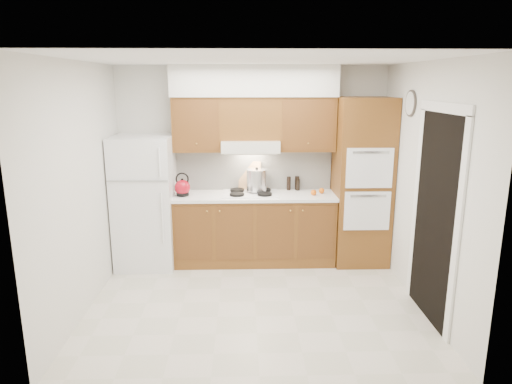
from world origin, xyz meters
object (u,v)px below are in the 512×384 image
(oven_cabinet, at_px, (362,182))
(stock_pot, at_px, (257,180))
(kettle, at_px, (182,188))
(fridge, at_px, (145,202))

(oven_cabinet, height_order, stock_pot, oven_cabinet)
(kettle, distance_m, stock_pot, 0.98)
(kettle, bearing_deg, oven_cabinet, 14.81)
(kettle, bearing_deg, stock_pot, 22.81)
(fridge, height_order, kettle, fridge)
(oven_cabinet, relative_size, stock_pot, 7.89)
(fridge, distance_m, oven_cabinet, 2.86)
(stock_pot, bearing_deg, kettle, -170.95)
(oven_cabinet, relative_size, kettle, 10.79)
(oven_cabinet, xyz_separation_m, stock_pot, (-1.38, 0.11, 0.01))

